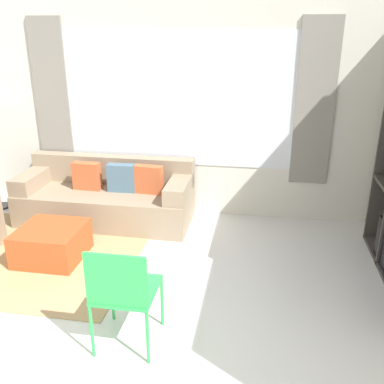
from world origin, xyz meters
The scene contains 5 objects.
wall_back centered at (0.00, 3.31, 1.36)m, with size 6.43×0.11×2.70m.
area_rug centered at (-1.29, 1.84, 0.01)m, with size 2.22×1.90×0.01m, color tan.
couch_main centered at (-0.82, 2.86, 0.29)m, with size 2.10×0.82×0.75m.
ottoman centered at (-1.05, 1.82, 0.18)m, with size 0.64×0.64×0.35m.
folding_chair centered at (0.12, 0.67, 0.52)m, with size 0.44×0.46×0.86m.
Camera 1 is at (1.04, -1.82, 2.27)m, focal length 40.00 mm.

